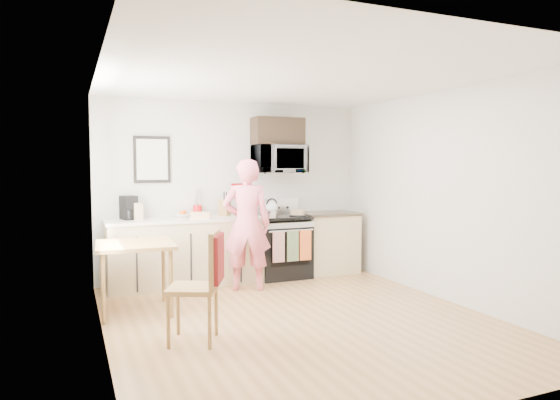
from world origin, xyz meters
name	(u,v)px	position (x,y,z in m)	size (l,w,h in m)	color
floor	(300,319)	(0.00, 0.00, 0.00)	(4.60, 4.60, 0.00)	olive
back_wall	(234,190)	(0.00, 2.30, 1.30)	(4.00, 0.04, 2.60)	beige
front_wall	(452,223)	(0.00, -2.30, 1.30)	(4.00, 0.04, 2.60)	beige
left_wall	(102,206)	(-2.00, 0.00, 1.30)	(0.04, 4.60, 2.60)	beige
right_wall	(447,196)	(2.00, 0.00, 1.30)	(0.04, 4.60, 2.60)	beige
ceiling	(300,77)	(0.00, 0.00, 2.60)	(4.00, 4.60, 0.04)	white
window	(100,177)	(-1.96, 0.80, 1.55)	(0.06, 1.40, 1.50)	white
cabinet_left	(186,253)	(-0.80, 2.00, 0.45)	(2.10, 0.60, 0.90)	beige
countertop_left	(186,220)	(-0.80, 2.00, 0.92)	(2.14, 0.64, 0.04)	silver
cabinet_right	(328,244)	(1.43, 2.00, 0.45)	(0.84, 0.60, 0.90)	beige
countertop_right	(328,214)	(1.43, 2.00, 0.92)	(0.88, 0.64, 0.04)	black
range	(282,248)	(0.63, 1.98, 0.44)	(0.76, 0.70, 1.16)	black
microwave	(279,159)	(0.63, 2.08, 1.76)	(0.76, 0.51, 0.42)	silver
upper_cabinet	(278,131)	(0.63, 2.12, 2.18)	(0.76, 0.35, 0.40)	black
wall_art	(152,160)	(-1.20, 2.28, 1.75)	(0.50, 0.04, 0.65)	black
wall_trivet	(238,190)	(0.05, 2.28, 1.30)	(0.20, 0.02, 0.20)	#A20D10
person	(247,225)	(-0.10, 1.45, 0.88)	(0.64, 0.42, 1.76)	#CA374F
dining_table	(135,251)	(-1.60, 0.97, 0.70)	(0.85, 0.85, 0.79)	brown
chair	(208,271)	(-1.09, -0.30, 0.68)	(0.63, 0.59, 1.06)	brown
knife_block	(225,207)	(-0.19, 2.16, 1.06)	(0.11, 0.15, 0.24)	brown
utensil_crock	(197,206)	(-0.58, 2.22, 1.09)	(0.13, 0.13, 0.38)	#A20D10
fruit_bowl	(181,214)	(-0.83, 2.16, 0.98)	(0.22, 0.22, 0.10)	white
milk_carton	(139,212)	(-1.43, 2.01, 1.05)	(0.09, 0.09, 0.23)	tan
coffee_maker	(129,208)	(-1.54, 2.14, 1.09)	(0.24, 0.29, 0.32)	black
bread_bag	(201,216)	(-0.64, 1.81, 0.99)	(0.26, 0.12, 0.10)	tan
cake	(298,213)	(0.84, 1.85, 0.96)	(0.25, 0.25, 0.08)	black
kettle	(272,208)	(0.53, 2.12, 1.03)	(0.20, 0.20, 0.25)	white
pot	(270,214)	(0.35, 1.75, 0.98)	(0.21, 0.33, 0.10)	silver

